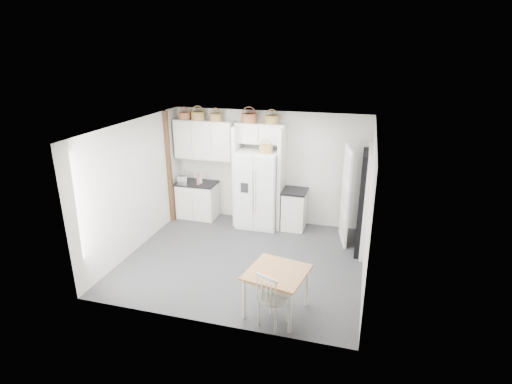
% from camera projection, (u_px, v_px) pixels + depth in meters
% --- Properties ---
extents(floor, '(4.50, 4.50, 0.00)m').
position_uv_depth(floor, '(244.00, 259.00, 7.82)').
color(floor, '#27262C').
rests_on(floor, ground).
extents(ceiling, '(4.50, 4.50, 0.00)m').
position_uv_depth(ceiling, '(242.00, 127.00, 6.94)').
color(ceiling, white).
rests_on(ceiling, wall_back).
extents(wall_back, '(4.50, 0.00, 4.50)m').
position_uv_depth(wall_back, '(269.00, 168.00, 9.19)').
color(wall_back, '#B5B2A5').
rests_on(wall_back, floor).
extents(wall_left, '(0.00, 4.00, 4.00)m').
position_uv_depth(wall_left, '(135.00, 186.00, 7.95)').
color(wall_left, '#B5B2A5').
rests_on(wall_left, floor).
extents(wall_right, '(0.00, 4.00, 4.00)m').
position_uv_depth(wall_right, '(369.00, 209.00, 6.81)').
color(wall_right, '#B5B2A5').
rests_on(wall_right, floor).
extents(refrigerator, '(0.91, 0.74, 1.77)m').
position_uv_depth(refrigerator, '(258.00, 189.00, 9.04)').
color(refrigerator, silver).
rests_on(refrigerator, floor).
extents(base_cab_left, '(0.91, 0.58, 0.84)m').
position_uv_depth(base_cab_left, '(198.00, 200.00, 9.65)').
color(base_cab_left, silver).
rests_on(base_cab_left, floor).
extents(base_cab_right, '(0.49, 0.59, 0.87)m').
position_uv_depth(base_cab_right, '(294.00, 210.00, 9.05)').
color(base_cab_right, silver).
rests_on(base_cab_right, floor).
extents(dining_table, '(1.00, 1.00, 0.71)m').
position_uv_depth(dining_table, '(277.00, 292.00, 6.14)').
color(dining_table, brown).
rests_on(dining_table, floor).
extents(windsor_chair, '(0.55, 0.53, 0.88)m').
position_uv_depth(windsor_chair, '(273.00, 298.00, 5.84)').
color(windsor_chair, silver).
rests_on(windsor_chair, floor).
extents(counter_left, '(0.95, 0.61, 0.04)m').
position_uv_depth(counter_left, '(197.00, 183.00, 9.50)').
color(counter_left, black).
rests_on(counter_left, base_cab_left).
extents(counter_right, '(0.53, 0.63, 0.04)m').
position_uv_depth(counter_right, '(295.00, 191.00, 8.89)').
color(counter_right, black).
rests_on(counter_right, base_cab_right).
extents(toaster, '(0.25, 0.17, 0.16)m').
position_uv_depth(toaster, '(183.00, 179.00, 9.46)').
color(toaster, silver).
rests_on(toaster, counter_left).
extents(cookbook_red, '(0.04, 0.16, 0.24)m').
position_uv_depth(cookbook_red, '(199.00, 179.00, 9.35)').
color(cookbook_red, '#BB352A').
rests_on(cookbook_red, counter_left).
extents(cookbook_cream, '(0.07, 0.16, 0.24)m').
position_uv_depth(cookbook_cream, '(200.00, 179.00, 9.35)').
color(cookbook_cream, beige).
rests_on(cookbook_cream, counter_left).
extents(basket_upper_a, '(0.28, 0.28, 0.16)m').
position_uv_depth(basket_upper_a, '(185.00, 116.00, 9.15)').
color(basket_upper_a, brown).
rests_on(basket_upper_a, upper_cabinet).
extents(basket_upper_b, '(0.31, 0.31, 0.18)m').
position_uv_depth(basket_upper_b, '(198.00, 116.00, 9.06)').
color(basket_upper_b, olive).
rests_on(basket_upper_b, upper_cabinet).
extents(basket_upper_c, '(0.28, 0.28, 0.16)m').
position_uv_depth(basket_upper_c, '(216.00, 117.00, 8.96)').
color(basket_upper_c, olive).
rests_on(basket_upper_c, upper_cabinet).
extents(basket_bridge_a, '(0.34, 0.34, 0.19)m').
position_uv_depth(basket_bridge_a, '(249.00, 118.00, 8.76)').
color(basket_bridge_a, brown).
rests_on(basket_bridge_a, bridge_cabinet).
extents(basket_bridge_b, '(0.30, 0.30, 0.17)m').
position_uv_depth(basket_bridge_b, '(272.00, 120.00, 8.63)').
color(basket_bridge_b, olive).
rests_on(basket_bridge_b, bridge_cabinet).
extents(basket_fridge_b, '(0.29, 0.29, 0.15)m').
position_uv_depth(basket_fridge_b, '(266.00, 149.00, 8.57)').
color(basket_fridge_b, olive).
rests_on(basket_fridge_b, refrigerator).
extents(upper_cabinet, '(1.40, 0.34, 0.90)m').
position_uv_depth(upper_cabinet, '(204.00, 140.00, 9.21)').
color(upper_cabinet, silver).
rests_on(upper_cabinet, wall_back).
extents(bridge_cabinet, '(1.12, 0.34, 0.45)m').
position_uv_depth(bridge_cabinet, '(261.00, 133.00, 8.80)').
color(bridge_cabinet, silver).
rests_on(bridge_cabinet, wall_back).
extents(fridge_panel_left, '(0.08, 0.60, 2.30)m').
position_uv_depth(fridge_panel_left, '(238.00, 175.00, 9.14)').
color(fridge_panel_left, silver).
rests_on(fridge_panel_left, floor).
extents(fridge_panel_right, '(0.08, 0.60, 2.30)m').
position_uv_depth(fridge_panel_right, '(281.00, 179.00, 8.88)').
color(fridge_panel_right, silver).
rests_on(fridge_panel_right, floor).
extents(trim_post, '(0.09, 0.09, 2.60)m').
position_uv_depth(trim_post, '(169.00, 168.00, 9.16)').
color(trim_post, '#3E2513').
rests_on(trim_post, floor).
extents(doorway_void, '(0.18, 0.85, 2.05)m').
position_uv_depth(doorway_void, '(363.00, 203.00, 7.84)').
color(doorway_void, black).
rests_on(doorway_void, floor).
extents(door_slab, '(0.21, 0.79, 2.05)m').
position_uv_depth(door_slab, '(346.00, 196.00, 8.23)').
color(door_slab, white).
rests_on(door_slab, floor).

